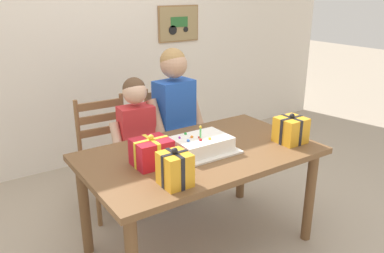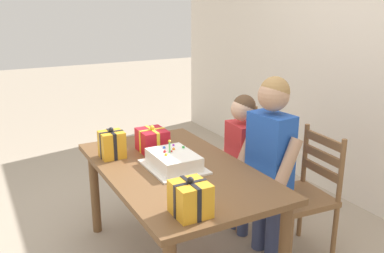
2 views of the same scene
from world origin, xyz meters
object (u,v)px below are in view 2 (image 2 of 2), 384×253
Objects in this scene: birthday_cake at (174,161)px; chair_left at (251,166)px; child_younger at (241,151)px; gift_box_beside_cake at (190,199)px; chair_right at (303,194)px; child_older at (270,150)px; gift_box_corner_small at (112,144)px; gift_box_red_large at (152,140)px; dining_table at (175,180)px.

chair_left is at bearing 109.67° from birthday_cake.
gift_box_beside_cake is at bearing -48.00° from child_younger.
chair_left and chair_right have the same top height.
child_younger is (-0.77, 0.85, -0.13)m from gift_box_beside_cake.
child_older is (0.50, -0.22, 0.33)m from chair_left.
child_younger is at bearing 76.23° from gift_box_corner_small.
birthday_cake is at bearing -0.79° from gift_box_red_large.
birthday_cake is at bearing -109.52° from chair_right.
gift_box_corner_small is (-0.39, -0.29, 0.05)m from birthday_cake.
birthday_cake is 0.64m from gift_box_beside_cake.
birthday_cake is at bearing 161.67° from gift_box_beside_cake.
gift_box_corner_small is at bearing -174.72° from gift_box_beside_cake.
child_younger reaches higher than birthday_cake.
birthday_cake is at bearing -70.33° from chair_left.
gift_box_corner_small is 1.10m from child_older.
gift_box_corner_small is 0.98m from child_younger.
child_older reaches higher than dining_table.
gift_box_corner_small is 0.24× the size of chair_left.
chair_left is at bearing 125.20° from child_younger.
birthday_cake is 0.37m from gift_box_red_large.
chair_right is (0.31, 0.86, -0.17)m from dining_table.
dining_table is at bearing -109.98° from chair_right.
chair_right is at bearing 105.81° from gift_box_beside_cake.
birthday_cake is 0.48× the size of chair_right.
gift_box_red_large is 0.17× the size of child_older.
chair_left is at bearing 179.99° from chair_right.
chair_left is 0.34m from child_younger.
child_older is at bearing 73.38° from dining_table.
gift_box_corner_small is 0.24× the size of chair_right.
child_younger is (0.23, 0.94, -0.14)m from gift_box_corner_small.
chair_left is (0.08, 1.16, -0.36)m from gift_box_corner_small.
dining_table is 0.92m from chair_left.
chair_left is (-0.31, 0.86, -0.17)m from dining_table.
child_younger is (-0.34, 0.00, -0.12)m from child_older.
gift_box_corner_small is (-0.38, -0.30, 0.18)m from dining_table.
gift_box_corner_small reaches higher than birthday_cake.
chair_right is at bearing -0.01° from chair_left.
gift_box_red_large is (-0.37, -0.01, 0.17)m from dining_table.
chair_right is (0.68, 0.86, -0.34)m from gift_box_red_large.
gift_box_red_large is 1.06× the size of gift_box_beside_cake.
child_older is at bearing 73.95° from birthday_cake.
chair_right is at bearing 70.02° from dining_table.
gift_box_corner_small is at bearing -142.76° from birthday_cake.
birthday_cake is 0.48× the size of chair_left.
chair_right is (0.69, 1.16, -0.36)m from gift_box_corner_small.
birthday_cake is at bearing 37.24° from gift_box_corner_small.
child_older is at bearing -0.07° from child_younger.
birthday_cake is at bearing -106.05° from child_older.
gift_box_corner_small is at bearing -93.79° from chair_left.
gift_box_beside_cake is at bearing -11.94° from gift_box_red_large.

